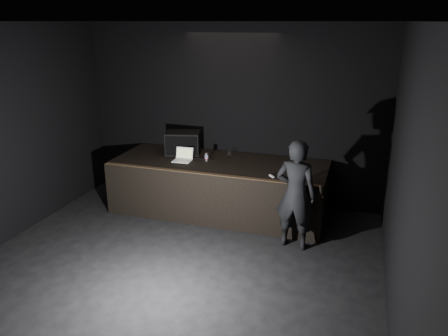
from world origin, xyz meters
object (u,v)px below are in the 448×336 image
at_px(stage_riser, 219,187).
at_px(person, 296,195).
at_px(stage_monitor, 183,143).
at_px(laptop, 183,157).
at_px(beer_can, 207,157).

height_order(stage_riser, person, person).
relative_size(stage_monitor, laptop, 2.19).
xyz_separation_m(stage_riser, laptop, (-0.68, -0.12, 0.56)).
height_order(stage_monitor, laptop, stage_monitor).
distance_m(stage_monitor, person, 2.76).
xyz_separation_m(stage_monitor, beer_can, (0.61, -0.32, -0.14)).
distance_m(stage_riser, laptop, 0.89).
bearing_deg(beer_can, laptop, -167.72).
bearing_deg(person, laptop, -12.20).
bearing_deg(stage_monitor, beer_can, -42.36).
xyz_separation_m(laptop, person, (2.27, -0.83, -0.16)).
distance_m(stage_monitor, beer_can, 0.70).
bearing_deg(stage_riser, laptop, -170.02).
xyz_separation_m(stage_monitor, laptop, (0.17, -0.41, -0.16)).
bearing_deg(stage_monitor, person, -41.84).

